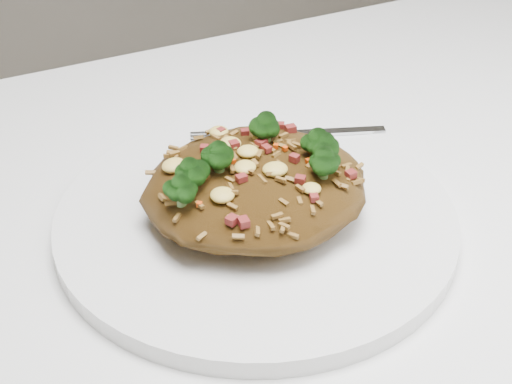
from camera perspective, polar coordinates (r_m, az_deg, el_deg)
plate at (r=0.51m, az=0.00°, el=-2.02°), size 0.28×0.28×0.01m
fried_rice at (r=0.49m, az=0.03°, el=1.29°), size 0.16×0.14×0.06m
fork at (r=0.59m, az=3.38°, el=4.69°), size 0.16×0.07×0.00m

